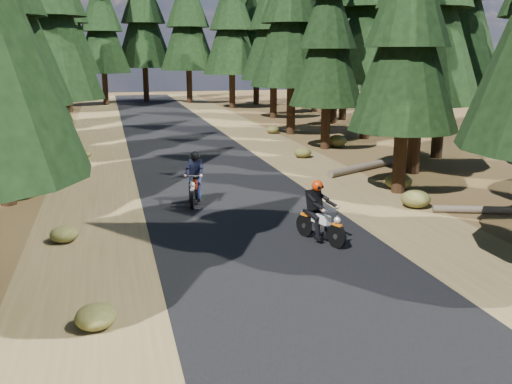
{
  "coord_description": "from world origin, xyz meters",
  "views": [
    {
      "loc": [
        -3.89,
        -13.53,
        4.93
      ],
      "look_at": [
        0.0,
        1.5,
        1.1
      ],
      "focal_mm": 40.0,
      "sensor_mm": 36.0,
      "label": 1
    }
  ],
  "objects_px": {
    "log_far": "(505,210)",
    "rider_follow": "(195,187)",
    "rider_lead": "(321,222)",
    "log_near": "(368,166)"
  },
  "relations": [
    {
      "from": "log_far",
      "to": "rider_follow",
      "type": "distance_m",
      "value": 9.91
    },
    {
      "from": "log_far",
      "to": "rider_lead",
      "type": "bearing_deg",
      "value": -151.44
    },
    {
      "from": "rider_lead",
      "to": "rider_follow",
      "type": "relative_size",
      "value": 0.95
    },
    {
      "from": "log_far",
      "to": "rider_follow",
      "type": "height_order",
      "value": "rider_follow"
    },
    {
      "from": "log_near",
      "to": "rider_follow",
      "type": "height_order",
      "value": "rider_follow"
    },
    {
      "from": "log_far",
      "to": "rider_lead",
      "type": "height_order",
      "value": "rider_lead"
    },
    {
      "from": "log_far",
      "to": "log_near",
      "type": "bearing_deg",
      "value": 118.04
    },
    {
      "from": "log_near",
      "to": "rider_follow",
      "type": "bearing_deg",
      "value": 177.25
    },
    {
      "from": "log_near",
      "to": "log_far",
      "type": "distance_m",
      "value": 7.5
    },
    {
      "from": "rider_lead",
      "to": "rider_follow",
      "type": "bearing_deg",
      "value": -83.85
    }
  ]
}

